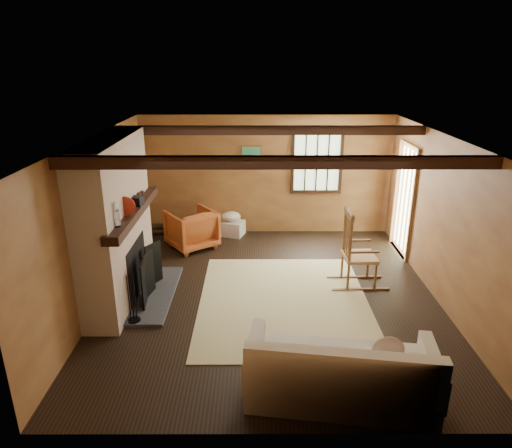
{
  "coord_description": "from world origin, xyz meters",
  "views": [
    {
      "loc": [
        -0.23,
        -6.19,
        3.42
      ],
      "look_at": [
        -0.21,
        0.4,
        1.02
      ],
      "focal_mm": 32.0,
      "sensor_mm": 36.0,
      "label": 1
    }
  ],
  "objects_px": {
    "rocking_chair": "(357,254)",
    "armchair": "(192,229)",
    "laundry_basket": "(231,228)",
    "sofa": "(341,376)",
    "fireplace": "(117,228)"
  },
  "relations": [
    {
      "from": "rocking_chair",
      "to": "armchair",
      "type": "distance_m",
      "value": 3.2
    },
    {
      "from": "laundry_basket",
      "to": "armchair",
      "type": "height_order",
      "value": "armchair"
    },
    {
      "from": "sofa",
      "to": "armchair",
      "type": "bearing_deg",
      "value": 124.94
    },
    {
      "from": "rocking_chair",
      "to": "sofa",
      "type": "distance_m",
      "value": 2.71
    },
    {
      "from": "rocking_chair",
      "to": "sofa",
      "type": "relative_size",
      "value": 0.6
    },
    {
      "from": "sofa",
      "to": "fireplace",
      "type": "bearing_deg",
      "value": 150.23
    },
    {
      "from": "sofa",
      "to": "armchair",
      "type": "xyz_separation_m",
      "value": [
        -2.11,
        4.15,
        0.09
      ]
    },
    {
      "from": "sofa",
      "to": "armchair",
      "type": "relative_size",
      "value": 2.53
    },
    {
      "from": "rocking_chair",
      "to": "armchair",
      "type": "height_order",
      "value": "rocking_chair"
    },
    {
      "from": "rocking_chair",
      "to": "laundry_basket",
      "type": "relative_size",
      "value": 2.5
    },
    {
      "from": "fireplace",
      "to": "sofa",
      "type": "relative_size",
      "value": 1.16
    },
    {
      "from": "rocking_chair",
      "to": "laundry_basket",
      "type": "xyz_separation_m",
      "value": [
        -2.09,
        2.19,
        -0.38
      ]
    },
    {
      "from": "sofa",
      "to": "rocking_chair",
      "type": "bearing_deg",
      "value": 83.06
    },
    {
      "from": "fireplace",
      "to": "armchair",
      "type": "xyz_separation_m",
      "value": [
        0.79,
        1.9,
        -0.73
      ]
    },
    {
      "from": "fireplace",
      "to": "armchair",
      "type": "height_order",
      "value": "fireplace"
    }
  ]
}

